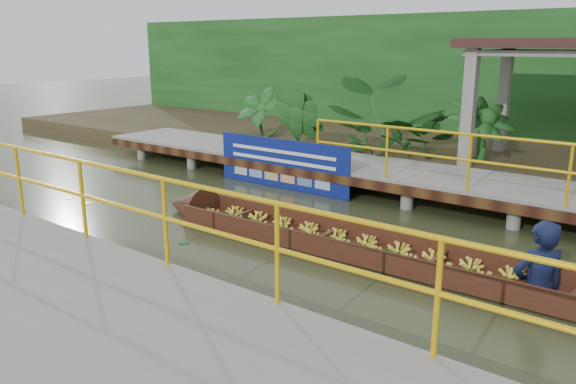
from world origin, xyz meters
The scene contains 8 objects.
ground centered at (0.00, 0.00, 0.00)m, with size 80.00×80.00×0.00m, color #2B3319.
land_strip centered at (0.00, 7.50, 0.23)m, with size 30.00×8.00×0.45m, color #332919.
far_dock centered at (0.02, 3.43, 0.48)m, with size 16.00×2.06×1.66m.
near_dock centered at (1.00, -4.20, 0.30)m, with size 18.00×2.40×1.73m.
foliage_backdrop centered at (0.00, 10.00, 2.00)m, with size 30.00×0.80×4.00m, color #144014.
vendor_boat centered at (2.29, 0.04, 0.31)m, with size 8.85×1.12×2.26m.
blue_banner centered at (-1.89, 2.48, 0.56)m, with size 3.48×0.04×1.09m.
tropical_plants centered at (0.95, 5.30, 1.25)m, with size 14.29×1.29×1.61m.
Camera 1 is at (5.52, -6.94, 3.08)m, focal length 35.00 mm.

